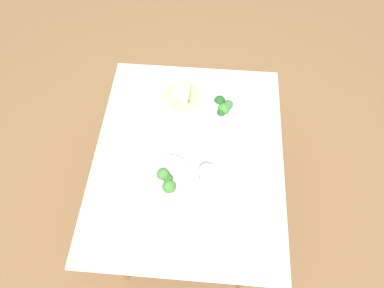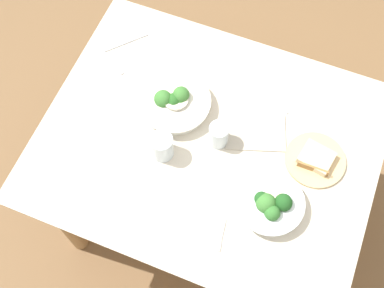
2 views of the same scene
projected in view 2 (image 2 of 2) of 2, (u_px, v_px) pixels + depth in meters
ground_plane at (204, 209)px, 2.48m from camera, size 6.00×6.00×0.00m
dining_table at (207, 157)px, 1.91m from camera, size 1.18×0.95×0.76m
broccoli_bowl_far at (174, 102)px, 1.82m from camera, size 0.26×0.26×0.09m
broccoli_bowl_near at (270, 204)px, 1.66m from camera, size 0.23×0.23×0.09m
bread_side_plate at (316, 159)px, 1.75m from camera, size 0.21×0.21×0.04m
water_glass_center at (162, 146)px, 1.72m from camera, size 0.08×0.08×0.10m
water_glass_side at (219, 135)px, 1.75m from camera, size 0.07×0.07×0.10m
fork_by_far_bowl at (221, 237)px, 1.64m from camera, size 0.03×0.11×0.00m
fork_by_near_bowl at (116, 66)px, 1.92m from camera, size 0.09×0.06×0.00m
table_knife_left at (126, 43)px, 1.97m from camera, size 0.13×0.14×0.00m
table_knife_right at (270, 97)px, 1.87m from camera, size 0.17×0.09×0.00m
napkin_folded_upper at (256, 132)px, 1.80m from camera, size 0.25×0.21×0.01m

